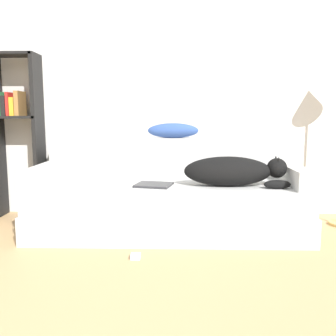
{
  "coord_description": "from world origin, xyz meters",
  "views": [
    {
      "loc": [
        0.26,
        -0.74,
        0.98
      ],
      "look_at": [
        0.18,
        2.28,
        0.56
      ],
      "focal_mm": 40.0,
      "sensor_mm": 36.0,
      "label": 1
    }
  ],
  "objects": [
    {
      "name": "throw_pillow",
      "position": [
        0.22,
        2.75,
        0.85
      ],
      "size": [
        0.47,
        0.15,
        0.14
      ],
      "color": "#335199",
      "rests_on": "couch_backrest"
    },
    {
      "name": "power_adapter",
      "position": [
        -0.03,
        1.74,
        0.02
      ],
      "size": [
        0.07,
        0.07,
        0.03
      ],
      "color": "white",
      "rests_on": "ground_plane"
    },
    {
      "name": "bookshelf",
      "position": [
        -1.29,
        2.83,
        0.9
      ],
      "size": [
        0.44,
        0.26,
        1.56
      ],
      "color": "black",
      "rests_on": "ground_plane"
    },
    {
      "name": "couch_backrest",
      "position": [
        0.18,
        2.75,
        0.59
      ],
      "size": [
        2.22,
        0.15,
        0.37
      ],
      "color": "silver",
      "rests_on": "couch"
    },
    {
      "name": "couch_arm_right",
      "position": [
        1.24,
        2.37,
        0.49
      ],
      "size": [
        0.15,
        0.7,
        0.15
      ],
      "color": "silver",
      "rests_on": "couch"
    },
    {
      "name": "dog",
      "position": [
        0.71,
        2.3,
        0.53
      ],
      "size": [
        0.84,
        0.29,
        0.25
      ],
      "color": "black",
      "rests_on": "couch"
    },
    {
      "name": "wall_back",
      "position": [
        0.0,
        3.02,
        1.35
      ],
      "size": [
        6.9,
        0.06,
        2.7
      ],
      "color": "silver",
      "rests_on": "ground_plane"
    },
    {
      "name": "laptop",
      "position": [
        0.07,
        2.28,
        0.42
      ],
      "size": [
        0.33,
        0.31,
        0.02
      ],
      "rotation": [
        0.0,
        0.0,
        -0.22
      ],
      "color": "#2D2D30",
      "rests_on": "couch"
    },
    {
      "name": "couch_arm_left",
      "position": [
        -0.87,
        2.37,
        0.49
      ],
      "size": [
        0.15,
        0.7,
        0.15
      ],
      "color": "silver",
      "rests_on": "couch"
    },
    {
      "name": "couch",
      "position": [
        0.18,
        2.37,
        0.2
      ],
      "size": [
        2.26,
        0.89,
        0.41
      ],
      "color": "silver",
      "rests_on": "ground_plane"
    }
  ]
}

